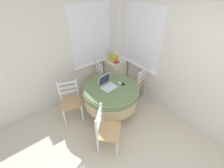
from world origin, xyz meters
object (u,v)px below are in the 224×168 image
object	(u,v)px
laptop	(107,84)
storage_box	(114,58)
dining_chair_near_right_window	(137,83)
dining_chair_near_back_window	(95,79)
computer_mouse	(120,83)
corner_cabinet	(115,72)
dining_chair_camera_near	(107,130)
round_dining_table	(111,94)
book_on_cabinet	(115,61)
cell_phone	(123,84)
dining_chair_left_flank	(71,101)

from	to	relation	value
laptop	storage_box	world-z (taller)	laptop
dining_chair_near_right_window	dining_chair_near_back_window	bearing A→B (deg)	131.62
laptop	dining_chair_near_right_window	xyz separation A→B (m)	(0.92, -0.03, -0.35)
computer_mouse	corner_cabinet	xyz separation A→B (m)	(0.62, 0.88, -0.37)
dining_chair_near_back_window	dining_chair_camera_near	size ratio (longest dim) A/B	1.00
dining_chair_near_right_window	round_dining_table	bearing A→B (deg)	-177.85
computer_mouse	book_on_cabinet	xyz separation A→B (m)	(0.56, 0.83, 0.02)
dining_chair_camera_near	corner_cabinet	distance (m)	2.07
cell_phone	dining_chair_near_right_window	distance (m)	0.69
dining_chair_near_right_window	storage_box	distance (m)	0.95
round_dining_table	corner_cabinet	world-z (taller)	corner_cabinet
book_on_cabinet	dining_chair_camera_near	bearing A→B (deg)	-133.68
laptop	corner_cabinet	xyz separation A→B (m)	(0.88, 0.79, -0.40)
laptop	dining_chair_near_right_window	world-z (taller)	laptop
dining_chair_near_back_window	dining_chair_near_right_window	size ratio (longest dim) A/B	1.00
dining_chair_near_right_window	corner_cabinet	world-z (taller)	dining_chair_near_right_window
round_dining_table	computer_mouse	distance (m)	0.30
computer_mouse	corner_cabinet	size ratio (longest dim) A/B	0.13
round_dining_table	dining_chair_near_back_window	xyz separation A→B (m)	(0.14, 0.86, -0.11)
dining_chair_camera_near	storage_box	world-z (taller)	storage_box
round_dining_table	dining_chair_left_flank	bearing A→B (deg)	148.69
cell_phone	dining_chair_near_right_window	world-z (taller)	dining_chair_near_right_window
laptop	cell_phone	bearing A→B (deg)	-25.55
computer_mouse	dining_chair_near_back_window	xyz separation A→B (m)	(-0.07, 0.89, -0.32)
computer_mouse	dining_chair_left_flank	distance (m)	1.13
computer_mouse	dining_chair_near_right_window	world-z (taller)	dining_chair_near_right_window
computer_mouse	corner_cabinet	world-z (taller)	computer_mouse
cell_phone	dining_chair_camera_near	world-z (taller)	dining_chair_camera_near
dining_chair_near_back_window	book_on_cabinet	world-z (taller)	dining_chair_near_back_window
book_on_cabinet	dining_chair_near_right_window	bearing A→B (deg)	-82.00
storage_box	dining_chair_near_back_window	bearing A→B (deg)	-177.80
dining_chair_left_flank	corner_cabinet	xyz separation A→B (m)	(1.59, 0.39, -0.05)
dining_chair_camera_near	corner_cabinet	size ratio (longest dim) A/B	1.17
dining_chair_near_back_window	laptop	bearing A→B (deg)	-103.21
cell_phone	dining_chair_left_flank	xyz separation A→B (m)	(-1.03, 0.54, -0.30)
cell_phone	dining_chair_near_right_window	bearing A→B (deg)	10.82
computer_mouse	dining_chair_near_right_window	distance (m)	0.74
dining_chair_camera_near	corner_cabinet	world-z (taller)	dining_chair_camera_near
round_dining_table	laptop	xyz separation A→B (m)	(-0.04, 0.07, 0.24)
dining_chair_camera_near	corner_cabinet	xyz separation A→B (m)	(1.44, 1.49, -0.05)
laptop	computer_mouse	world-z (taller)	laptop
cell_phone	dining_chair_near_back_window	bearing A→B (deg)	97.70
dining_chair_camera_near	storage_box	size ratio (longest dim) A/B	4.73
round_dining_table	corner_cabinet	bearing A→B (deg)	45.48
round_dining_table	cell_phone	distance (m)	0.34
round_dining_table	computer_mouse	size ratio (longest dim) A/B	12.52
dining_chair_camera_near	dining_chair_left_flank	size ratio (longest dim) A/B	1.00
laptop	storage_box	distance (m)	1.17
dining_chair_camera_near	dining_chair_near_right_window	bearing A→B (deg)	24.34
corner_cabinet	laptop	bearing A→B (deg)	-138.27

